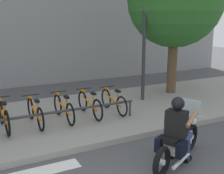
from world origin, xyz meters
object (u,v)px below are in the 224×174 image
object	(u,v)px
bicycle_7	(114,101)
street_lamp	(144,24)
motorcycle	(179,141)
bicycle_6	(90,104)
bicycle_5	(64,108)
bicycle_3	(4,116)
rider	(178,126)
bicycle_4	(35,112)
bike_rack	(24,118)
tree_near_rack	(175,0)

from	to	relation	value
bicycle_7	street_lamp	size ratio (longest dim) A/B	0.35
motorcycle	bicycle_6	world-z (taller)	motorcycle
bicycle_5	bicycle_6	distance (m)	0.79
bicycle_3	bicycle_5	size ratio (longest dim) A/B	1.00
bicycle_5	street_lamp	xyz separation A→B (m)	(3.15, 0.76, 2.26)
rider	bicycle_7	distance (m)	3.23
bicycle_5	bicycle_6	size ratio (longest dim) A/B	1.00
bicycle_3	bicycle_5	bearing A→B (deg)	0.03
bicycle_4	bicycle_5	bearing A→B (deg)	-0.01
bicycle_7	bike_rack	distance (m)	2.82
bicycle_5	bike_rack	world-z (taller)	bicycle_5
bicycle_7	bicycle_5	bearing A→B (deg)	-180.00
motorcycle	bicycle_4	bearing A→B (deg)	124.72
tree_near_rack	rider	bearing A→B (deg)	-127.90
street_lamp	motorcycle	bearing A→B (deg)	-113.86
bike_rack	tree_near_rack	world-z (taller)	tree_near_rack
bicycle_4	bike_rack	distance (m)	0.69
bicycle_5	bike_rack	xyz separation A→B (m)	(-1.18, -0.55, 0.08)
bicycle_7	street_lamp	bearing A→B (deg)	25.87
bicycle_3	bicycle_5	xyz separation A→B (m)	(1.58, 0.00, -0.01)
bicycle_3	bike_rack	size ratio (longest dim) A/B	0.27
rider	bicycle_5	size ratio (longest dim) A/B	0.86
bike_rack	bicycle_5	bearing A→B (deg)	25.13
bike_rack	tree_near_rack	size ratio (longest dim) A/B	1.13
bicycle_3	bicycle_7	bearing A→B (deg)	0.02
motorcycle	bicycle_6	bearing A→B (deg)	101.07
bicycle_4	tree_near_rack	xyz separation A→B (m)	(5.52, 1.16, 3.13)
motorcycle	bicycle_5	xyz separation A→B (m)	(-1.41, 3.17, 0.04)
bicycle_6	bicycle_7	bearing A→B (deg)	0.01
bike_rack	street_lamp	distance (m)	5.02
bicycle_3	bike_rack	world-z (taller)	bicycle_3
bicycle_4	bicycle_5	size ratio (longest dim) A/B	1.00
street_lamp	bicycle_4	bearing A→B (deg)	-169.05
motorcycle	bike_rack	bearing A→B (deg)	134.74
bicycle_5	bicycle_7	xyz separation A→B (m)	(1.58, 0.00, -0.01)
motorcycle	bicycle_5	distance (m)	3.47
motorcycle	rider	xyz separation A→B (m)	(-0.07, -0.03, 0.36)
bicycle_5	bicycle_3	bearing A→B (deg)	-179.97
bicycle_3	bicycle_6	xyz separation A→B (m)	(2.36, 0.00, -0.01)
bicycle_7	bike_rack	world-z (taller)	bicycle_7
motorcycle	tree_near_rack	xyz separation A→B (m)	(3.32, 4.33, 3.17)
bicycle_6	bike_rack	bearing A→B (deg)	-164.28
rider	bicycle_5	bearing A→B (deg)	112.66
motorcycle	tree_near_rack	distance (m)	6.31
bicycle_6	bicycle_4	bearing A→B (deg)	179.99
bicycle_6	bicycle_7	size ratio (longest dim) A/B	1.05
rider	bicycle_4	world-z (taller)	rider
motorcycle	bicycle_4	xyz separation A→B (m)	(-2.20, 3.17, 0.04)
bicycle_4	street_lamp	distance (m)	4.60
bicycle_6	bicycle_7	distance (m)	0.79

